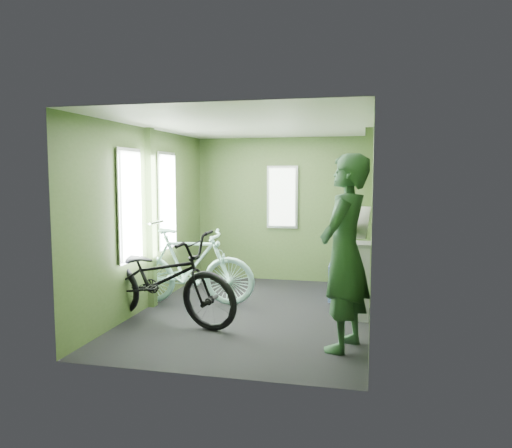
# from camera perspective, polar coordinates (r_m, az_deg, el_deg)

# --- Properties ---
(room) EXTENTS (4.00, 4.02, 2.31)m
(room) POSITION_cam_1_polar(r_m,az_deg,el_deg) (6.12, -0.47, 3.08)
(room) COLOR black
(room) RESTS_ON ground
(bicycle_black) EXTENTS (2.16, 1.30, 1.14)m
(bicycle_black) POSITION_cam_1_polar(r_m,az_deg,el_deg) (5.98, -10.87, -11.07)
(bicycle_black) COLOR black
(bicycle_black) RESTS_ON ground
(bicycle_mint) EXTENTS (1.79, 0.84, 1.10)m
(bicycle_mint) POSITION_cam_1_polar(r_m,az_deg,el_deg) (6.69, -7.62, -9.20)
(bicycle_mint) COLOR #A2E2D2
(bicycle_mint) RESTS_ON ground
(passenger) EXTENTS (0.65, 0.81, 1.91)m
(passenger) POSITION_cam_1_polar(r_m,az_deg,el_deg) (4.92, 10.09, -3.25)
(passenger) COLOR #284A30
(passenger) RESTS_ON ground
(waste_box) EXTENTS (0.27, 0.37, 0.91)m
(waste_box) POSITION_cam_1_polar(r_m,az_deg,el_deg) (6.11, 11.60, -6.33)
(waste_box) COLOR slate
(waste_box) RESTS_ON ground
(bench_seat) EXTENTS (0.56, 0.99, 1.04)m
(bench_seat) POSITION_cam_1_polar(r_m,az_deg,el_deg) (7.22, 10.91, -5.65)
(bench_seat) COLOR navy
(bench_seat) RESTS_ON ground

